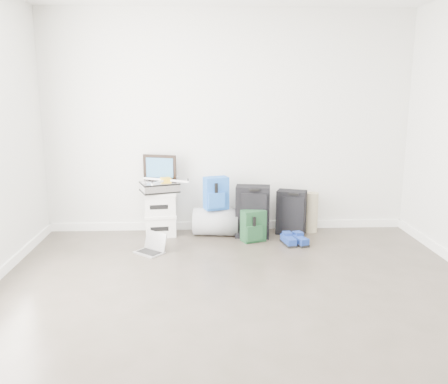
{
  "coord_description": "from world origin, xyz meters",
  "views": [
    {
      "loc": [
        -0.31,
        -3.35,
        1.75
      ],
      "look_at": [
        -0.07,
        1.9,
        0.61
      ],
      "focal_mm": 38.0,
      "sensor_mm": 36.0,
      "label": 1
    }
  ],
  "objects_px": {
    "large_suitcase": "(253,212)",
    "laptop": "(152,248)",
    "boxes_stack": "(160,213)",
    "carry_on": "(291,212)",
    "duffel_bag": "(216,222)",
    "briefcase": "(159,187)"
  },
  "relations": [
    {
      "from": "large_suitcase",
      "to": "carry_on",
      "type": "bearing_deg",
      "value": 19.02
    },
    {
      "from": "duffel_bag",
      "to": "laptop",
      "type": "bearing_deg",
      "value": -132.9
    },
    {
      "from": "boxes_stack",
      "to": "laptop",
      "type": "distance_m",
      "value": 0.68
    },
    {
      "from": "boxes_stack",
      "to": "briefcase",
      "type": "relative_size",
      "value": 1.27
    },
    {
      "from": "boxes_stack",
      "to": "large_suitcase",
      "type": "relative_size",
      "value": 0.86
    },
    {
      "from": "duffel_bag",
      "to": "large_suitcase",
      "type": "xyz_separation_m",
      "value": [
        0.44,
        -0.09,
        0.15
      ]
    },
    {
      "from": "duffel_bag",
      "to": "large_suitcase",
      "type": "distance_m",
      "value": 0.47
    },
    {
      "from": "duffel_bag",
      "to": "large_suitcase",
      "type": "height_order",
      "value": "large_suitcase"
    },
    {
      "from": "large_suitcase",
      "to": "carry_on",
      "type": "height_order",
      "value": "large_suitcase"
    },
    {
      "from": "duffel_bag",
      "to": "carry_on",
      "type": "xyz_separation_m",
      "value": [
        0.93,
        0.01,
        0.1
      ]
    },
    {
      "from": "large_suitcase",
      "to": "laptop",
      "type": "relative_size",
      "value": 1.68
    },
    {
      "from": "large_suitcase",
      "to": "laptop",
      "type": "height_order",
      "value": "large_suitcase"
    },
    {
      "from": "large_suitcase",
      "to": "laptop",
      "type": "bearing_deg",
      "value": -147.99
    },
    {
      "from": "boxes_stack",
      "to": "carry_on",
      "type": "relative_size",
      "value": 0.99
    },
    {
      "from": "large_suitcase",
      "to": "carry_on",
      "type": "xyz_separation_m",
      "value": [
        0.49,
        0.09,
        -0.04
      ]
    },
    {
      "from": "briefcase",
      "to": "laptop",
      "type": "distance_m",
      "value": 0.84
    },
    {
      "from": "large_suitcase",
      "to": "carry_on",
      "type": "distance_m",
      "value": 0.5
    },
    {
      "from": "briefcase",
      "to": "laptop",
      "type": "xyz_separation_m",
      "value": [
        -0.04,
        -0.64,
        -0.55
      ]
    },
    {
      "from": "boxes_stack",
      "to": "duffel_bag",
      "type": "bearing_deg",
      "value": -9.89
    },
    {
      "from": "boxes_stack",
      "to": "duffel_bag",
      "type": "xyz_separation_m",
      "value": [
        0.68,
        -0.04,
        -0.1
      ]
    },
    {
      "from": "boxes_stack",
      "to": "carry_on",
      "type": "xyz_separation_m",
      "value": [
        1.61,
        -0.03,
        0.0
      ]
    },
    {
      "from": "large_suitcase",
      "to": "laptop",
      "type": "distance_m",
      "value": 1.3
    }
  ]
}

